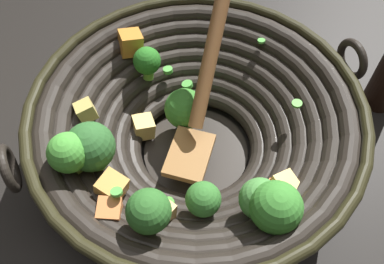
{
  "coord_description": "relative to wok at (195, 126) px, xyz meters",
  "views": [
    {
      "loc": [
        -0.27,
        0.11,
        0.48
      ],
      "look_at": [
        0.02,
        -0.0,
        0.03
      ],
      "focal_mm": 38.51,
      "sensor_mm": 36.0,
      "label": 1
    }
  ],
  "objects": [
    {
      "name": "wok",
      "position": [
        0.0,
        0.0,
        0.0
      ],
      "size": [
        0.4,
        0.43,
        0.23
      ],
      "color": "black",
      "rests_on": "ground"
    },
    {
      "name": "ground_plane",
      "position": [
        0.0,
        -0.0,
        -0.07
      ],
      "size": [
        4.0,
        4.0,
        0.0
      ],
      "primitive_type": "plane",
      "color": "black"
    }
  ]
}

